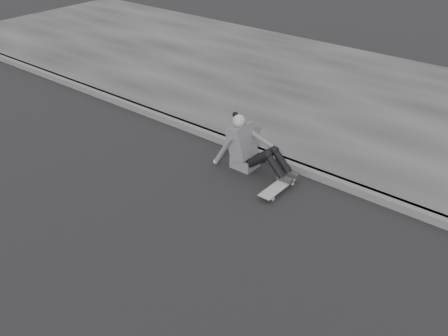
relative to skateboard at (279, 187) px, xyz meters
The scene contains 5 objects.
ground 1.92m from the skateboard, 84.68° to the right, with size 80.00×80.00×0.00m, color black.
curb 0.69m from the skateboard, 75.07° to the left, with size 24.00×0.16×0.12m, color #4B4B4B.
sidewalk 3.69m from the skateboard, 87.24° to the left, with size 24.00×6.00×0.12m, color #333333.
skateboard is the anchor object (origin of this frame).
seated_woman 0.83m from the skateboard, 161.47° to the left, with size 1.38×0.46×0.88m.
Camera 1 is at (3.04, -3.34, 4.00)m, focal length 40.00 mm.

